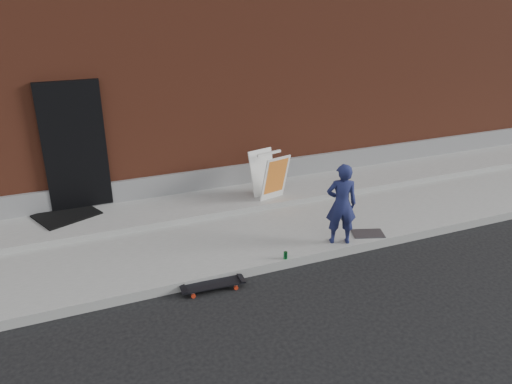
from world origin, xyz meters
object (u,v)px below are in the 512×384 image
soda_can (285,255)px  pizza_sign (269,175)px  child (341,204)px  skateboard (213,285)px

soda_can → pizza_sign: bearing=72.9°
child → skateboard: 2.37m
skateboard → pizza_sign: size_ratio=1.01×
child → pizza_sign: (-0.39, 1.91, -0.12)m
child → soda_can: (-1.03, -0.16, -0.61)m
pizza_sign → soda_can: 2.22m
pizza_sign → skateboard: bearing=-129.4°
child → pizza_sign: size_ratio=1.50×
skateboard → pizza_sign: 2.96m
skateboard → soda_can: (1.20, 0.17, 0.12)m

